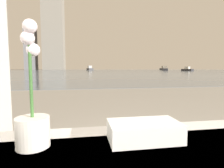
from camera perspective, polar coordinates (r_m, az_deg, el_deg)
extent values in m
cylinder|color=silver|center=(0.76, -24.42, -14.06)|extent=(0.13, 0.13, 0.12)
cylinder|color=#38662D|center=(0.72, -25.08, 3.23)|extent=(0.01, 0.01, 0.34)
sphere|color=silver|center=(0.72, -25.23, 16.72)|extent=(0.05, 0.05, 0.05)
sphere|color=silver|center=(0.72, -25.86, 13.37)|extent=(0.05, 0.05, 0.05)
sphere|color=silver|center=(0.73, -24.34, 10.13)|extent=(0.05, 0.05, 0.05)
cube|color=white|center=(0.78, 10.37, -16.26)|extent=(0.30, 0.16, 0.04)
cube|color=white|center=(0.76, 10.42, -13.46)|extent=(0.30, 0.16, 0.04)
cube|color=slate|center=(61.77, -8.98, 4.28)|extent=(180.00, 110.00, 0.01)
cube|color=#4C4C51|center=(73.58, -7.23, 4.79)|extent=(2.72, 5.49, 0.92)
cube|color=silver|center=(73.58, -7.24, 5.55)|extent=(1.64, 2.17, 1.05)
cube|color=#2D2D33|center=(65.42, 17.01, 4.52)|extent=(3.35, 4.79, 0.80)
cube|color=#B2A893|center=(65.42, 17.03, 5.27)|extent=(1.76, 2.03, 0.91)
cube|color=#4C4C51|center=(91.29, 16.51, 4.68)|extent=(1.89, 5.50, 0.96)
cube|color=#B2A893|center=(91.29, 16.53, 5.33)|extent=(1.38, 2.06, 1.10)
cube|color=#2D2D33|center=(60.21, 23.35, 4.23)|extent=(2.51, 3.93, 0.65)
cube|color=silver|center=(60.21, 23.38, 4.89)|extent=(1.36, 1.63, 0.74)
cube|color=slate|center=(122.93, -25.03, 10.90)|extent=(6.27, 8.33, 28.54)
cube|color=gray|center=(121.39, -18.49, 15.74)|extent=(12.46, 13.85, 47.55)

